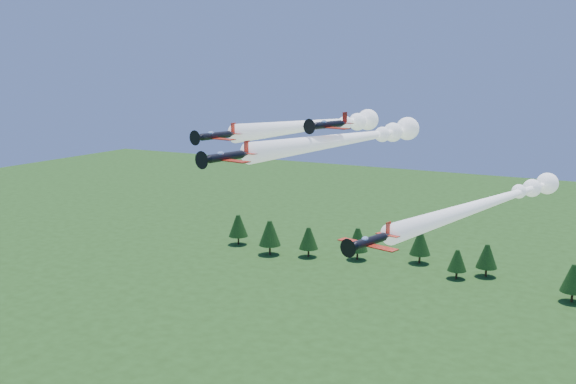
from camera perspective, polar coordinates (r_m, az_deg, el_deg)
The scene contains 5 objects.
plane_lead at distance 92.19m, azimuth 6.01°, elevation 4.82°, with size 13.32×46.55×3.70m.
plane_left at distance 103.03m, azimuth 3.18°, elevation 6.06°, with size 12.45×42.62×3.70m.
plane_right at distance 100.64m, azimuth 17.82°, elevation -0.75°, with size 19.04×55.92×3.70m.
plane_slot at distance 85.52m, azimuth 3.57°, elevation 5.98°, with size 7.26×8.03×2.54m.
treeline at distance 188.02m, azimuth 19.62°, elevation -5.79°, with size 172.27×21.92×11.48m.
Camera 1 is at (36.12, -68.58, 57.87)m, focal length 40.00 mm.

